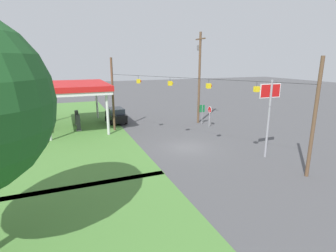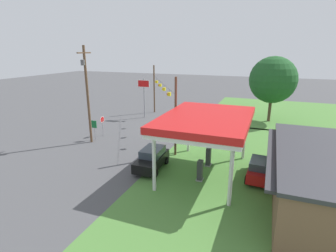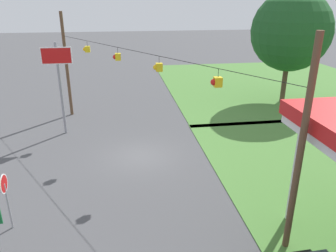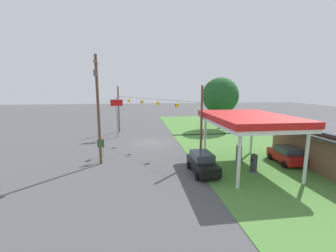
{
  "view_description": "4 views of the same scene",
  "coord_description": "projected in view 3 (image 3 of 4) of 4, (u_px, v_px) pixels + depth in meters",
  "views": [
    {
      "loc": [
        -20.38,
        10.08,
        7.78
      ],
      "look_at": [
        2.37,
        0.93,
        1.57
      ],
      "focal_mm": 28.0,
      "sensor_mm": 36.0,
      "label": 1
    },
    {
      "loc": [
        32.25,
        13.49,
        10.48
      ],
      "look_at": [
        5.54,
        3.03,
        2.12
      ],
      "focal_mm": 28.0,
      "sensor_mm": 36.0,
      "label": 2
    },
    {
      "loc": [
        17.78,
        -0.98,
        8.93
      ],
      "look_at": [
        2.1,
        1.38,
        2.71
      ],
      "focal_mm": 35.0,
      "sensor_mm": 36.0,
      "label": 3
    },
    {
      "loc": [
        31.4,
        -1.7,
        7.81
      ],
      "look_at": [
        3.15,
        2.13,
        2.9
      ],
      "focal_mm": 24.0,
      "sensor_mm": 36.0,
      "label": 4
    }
  ],
  "objects": [
    {
      "name": "ground_plane",
      "position": [
        140.0,
        156.0,
        19.77
      ],
      "size": [
        160.0,
        160.0,
        0.0
      ],
      "primitive_type": "plane",
      "color": "#4C4C4F"
    },
    {
      "name": "grass_verge_opposite_corner",
      "position": [
        273.0,
        83.0,
        36.7
      ],
      "size": [
        24.0,
        24.0,
        0.04
      ],
      "primitive_type": "cube",
      "color": "#4C7F38",
      "rests_on": "ground"
    },
    {
      "name": "stop_sign_roadside",
      "position": [
        5.0,
        190.0,
        12.99
      ],
      "size": [
        0.8,
        0.08,
        2.5
      ],
      "rotation": [
        0.0,
        0.0,
        3.14
      ],
      "color": "#99999E",
      "rests_on": "ground"
    },
    {
      "name": "stop_sign_overhead",
      "position": [
        58.0,
        71.0,
        21.56
      ],
      "size": [
        0.22,
        1.97,
        6.29
      ],
      "color": "gray",
      "rests_on": "ground"
    },
    {
      "name": "signal_span_gantry",
      "position": [
        138.0,
        85.0,
        18.16
      ],
      "size": [
        17.23,
        10.24,
        8.03
      ],
      "color": "brown",
      "rests_on": "ground"
    },
    {
      "name": "tree_west_verge",
      "position": [
        291.0,
        31.0,
        27.89
      ],
      "size": [
        6.79,
        6.79,
        9.67
      ],
      "color": "#4C3828",
      "rests_on": "ground"
    }
  ]
}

